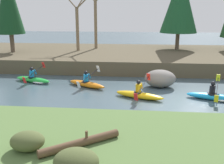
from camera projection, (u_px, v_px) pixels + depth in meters
The scene contains 15 objects.
ground_plane at pixel (168, 99), 14.12m from camera, with size 90.00×90.00×0.00m, color #425660.
riverbank_near at pixel (193, 159), 7.72m from camera, with size 44.00×5.50×0.77m.
riverbank_far at pixel (156, 58), 23.35m from camera, with size 44.00×10.30×1.06m.
conifer_tree_far_left at pixel (8, 1), 21.87m from camera, with size 2.38×2.38×7.12m.
conifer_tree_left at pixel (180, 2), 23.71m from camera, with size 3.41×3.41×7.05m.
bare_tree_upstream at pixel (78, 24), 23.36m from camera, with size 2.85×2.81×5.10m.
bare_tree_mid_upstream at pixel (96, 19), 24.64m from camera, with size 3.29×3.25×5.94m.
shrub_clump_nearest at pixel (27, 141), 7.41m from camera, with size 0.98×0.82×0.53m.
shrub_clump_second at pixel (76, 162), 6.34m from camera, with size 1.12×0.94×0.61m.
kayaker_lead at pixel (215, 96), 13.89m from camera, with size 2.77×2.03×1.20m.
kayaker_middle at pixel (139, 94), 14.15m from camera, with size 2.73×1.99×1.20m.
kayaker_trailing at pixel (87, 83), 16.28m from camera, with size 2.65×1.96×1.20m.
kayaker_far_back at pixel (34, 79), 17.30m from camera, with size 2.74×2.01×1.20m.
boulder_midstream at pixel (160, 78), 16.17m from camera, with size 1.92×1.50×1.08m.
driftwood_log at pixel (81, 143), 7.62m from camera, with size 2.15×1.68×0.44m.
Camera 1 is at (-1.75, -13.60, 4.62)m, focal length 42.00 mm.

